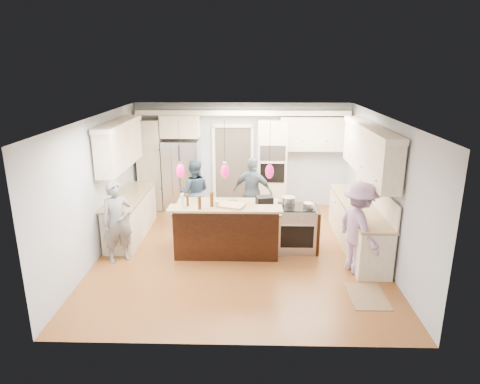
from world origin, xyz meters
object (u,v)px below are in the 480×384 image
(refrigerator, at_px, (182,175))
(person_far_left, at_px, (194,192))
(kitchen_island, at_px, (227,227))
(person_bar_end, at_px, (117,222))
(island_range, at_px, (297,228))

(refrigerator, xyz_separation_m, person_far_left, (0.45, -1.04, -0.14))
(kitchen_island, relative_size, person_bar_end, 1.33)
(refrigerator, height_order, person_bar_end, refrigerator)
(kitchen_island, height_order, island_range, kitchen_island)
(refrigerator, distance_m, person_far_left, 1.14)
(person_bar_end, distance_m, person_far_left, 2.38)
(refrigerator, height_order, kitchen_island, refrigerator)
(person_bar_end, relative_size, person_far_left, 1.03)
(kitchen_island, bearing_deg, island_range, 3.10)
(kitchen_island, bearing_deg, person_bar_end, -165.75)
(refrigerator, distance_m, kitchen_island, 2.91)
(refrigerator, xyz_separation_m, person_bar_end, (-0.75, -3.09, -0.11))
(person_bar_end, bearing_deg, kitchen_island, -18.80)
(refrigerator, bearing_deg, island_range, -42.59)
(island_range, bearing_deg, person_far_left, 147.29)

